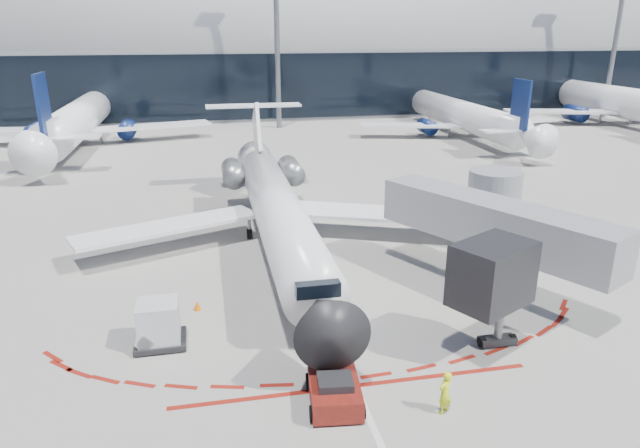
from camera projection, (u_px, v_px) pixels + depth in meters
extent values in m
plane|color=gray|center=(303.00, 268.00, 32.40)|extent=(260.00, 260.00, 0.00)
cube|color=silver|center=(298.00, 255.00, 34.26)|extent=(0.25, 40.00, 0.01)
cube|color=maroon|center=(355.00, 386.00, 21.75)|extent=(14.00, 0.25, 0.01)
cube|color=gray|center=(233.00, 80.00, 90.97)|extent=(150.00, 24.00, 10.00)
cylinder|color=gray|center=(232.00, 47.00, 89.34)|extent=(150.00, 24.00, 24.00)
cube|color=black|center=(238.00, 87.00, 79.81)|extent=(150.00, 0.20, 9.00)
cube|color=#909398|center=(494.00, 223.00, 28.75)|extent=(8.22, 12.61, 2.30)
cube|color=black|center=(492.00, 274.00, 22.86)|extent=(3.86, 3.44, 2.60)
cylinder|color=slate|center=(500.00, 320.00, 24.17)|extent=(0.36, 0.36, 2.40)
cube|color=black|center=(497.00, 340.00, 24.49)|extent=(1.60, 0.60, 0.30)
cylinder|color=#909398|center=(492.00, 209.00, 35.03)|extent=(3.20, 3.20, 4.80)
cylinder|color=black|center=(489.00, 241.00, 35.74)|extent=(4.00, 4.00, 0.50)
cylinder|color=slate|center=(277.00, 31.00, 73.72)|extent=(0.70, 0.70, 25.00)
cylinder|color=slate|center=(617.00, 31.00, 83.12)|extent=(0.70, 0.70, 25.00)
cylinder|color=white|center=(279.00, 213.00, 33.95)|extent=(2.87, 23.36, 2.87)
cone|color=black|center=(324.00, 317.00, 21.76)|extent=(2.87, 2.97, 2.87)
cone|color=white|center=(257.00, 163.00, 46.54)|extent=(2.87, 3.82, 2.87)
cube|color=black|center=(316.00, 284.00, 23.14)|extent=(1.81, 1.49, 0.58)
cube|color=white|center=(168.00, 227.00, 34.50)|extent=(11.37, 6.74, 0.33)
cube|color=white|center=(377.00, 213.00, 36.98)|extent=(11.37, 6.74, 0.33)
cube|color=white|center=(257.00, 134.00, 44.72)|extent=(0.27, 4.98, 5.07)
cube|color=white|center=(253.00, 106.00, 46.16)|extent=(7.65, 1.70, 0.17)
cylinder|color=slate|center=(233.00, 173.00, 42.11)|extent=(1.59, 3.61, 1.59)
cylinder|color=slate|center=(291.00, 170.00, 42.93)|extent=(1.59, 3.61, 1.59)
cylinder|color=black|center=(308.00, 325.00, 25.62)|extent=(0.23, 0.59, 0.59)
cylinder|color=black|center=(250.00, 234.00, 36.81)|extent=(0.32, 0.68, 0.68)
cylinder|color=black|center=(298.00, 230.00, 37.41)|extent=(0.32, 0.68, 0.68)
cylinder|color=slate|center=(308.00, 319.00, 25.53)|extent=(0.19, 0.19, 1.17)
cube|color=#58120C|center=(334.00, 390.00, 20.67)|extent=(2.09, 3.03, 0.80)
cube|color=black|center=(335.00, 382.00, 20.25)|extent=(1.36, 1.20, 0.31)
cylinder|color=slate|center=(329.00, 365.00, 22.58)|extent=(0.35, 2.31, 0.09)
cylinder|color=black|center=(313.00, 414.00, 19.75)|extent=(0.31, 0.59, 0.57)
cylinder|color=black|center=(361.00, 411.00, 19.89)|extent=(0.31, 0.59, 0.57)
cylinder|color=black|center=(309.00, 381.00, 21.59)|extent=(0.31, 0.59, 0.57)
cylinder|color=black|center=(353.00, 378.00, 21.73)|extent=(0.31, 0.59, 0.57)
imported|color=#E9FC1A|center=(445.00, 392.00, 20.00)|extent=(0.72, 0.64, 1.66)
cube|color=black|center=(161.00, 341.00, 24.52)|extent=(2.17, 1.85, 0.24)
cube|color=silver|center=(159.00, 321.00, 24.20)|extent=(1.74, 1.63, 1.71)
cylinder|color=black|center=(139.00, 353.00, 23.73)|extent=(0.11, 0.22, 0.21)
cylinder|color=black|center=(181.00, 349.00, 24.08)|extent=(0.11, 0.22, 0.21)
cylinder|color=black|center=(141.00, 337.00, 25.02)|extent=(0.11, 0.22, 0.21)
cylinder|color=black|center=(181.00, 332.00, 25.36)|extent=(0.11, 0.22, 0.21)
cone|color=#FF6405|center=(197.00, 305.00, 27.54)|extent=(0.35, 0.35, 0.49)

